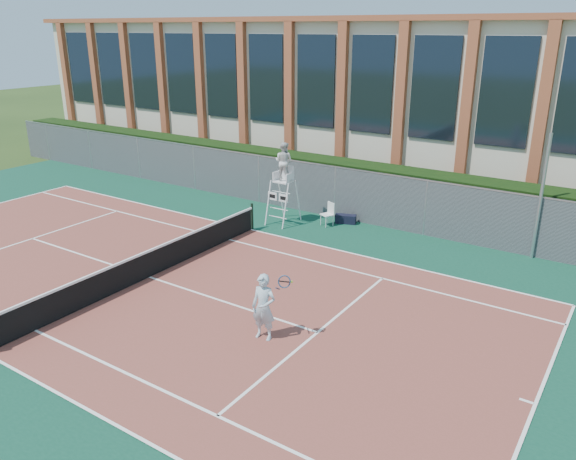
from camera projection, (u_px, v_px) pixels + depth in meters
The scene contains 13 objects.
ground at pixel (149, 278), 18.32m from camera, with size 120.00×120.00×0.00m, color #233814.
apron at pixel (171, 267), 19.11m from camera, with size 36.00×20.00×0.01m, color #0D3C2A.
tennis_court at pixel (149, 277), 18.32m from camera, with size 23.77×10.97×0.02m, color brown.
tennis_net at pixel (148, 263), 18.14m from camera, with size 0.10×11.30×1.10m.
fence at pixel (295, 186), 24.84m from camera, with size 40.00×0.06×2.20m, color #595E60, non-canonical shape.
hedge at pixel (309, 180), 25.78m from camera, with size 40.00×1.40×2.20m, color black.
building at pixel (385, 96), 30.97m from camera, with size 45.00×10.60×8.22m.
steel_pole at pixel (541, 198), 19.15m from camera, with size 0.12×0.12×4.45m, color #9EA0A5.
umpire_chair at pixel (284, 164), 22.70m from camera, with size 0.96×1.47×3.43m.
plastic_chair at pixel (329, 212), 22.99m from camera, with size 0.59×0.59×0.96m.
sports_bag_near at pixel (346, 219), 23.35m from camera, with size 0.86×0.34×0.37m, color black.
sports_bag_far at pixel (344, 218), 23.68m from camera, with size 0.56×0.24×0.22m, color black.
tennis_player at pixel (264, 307), 14.42m from camera, with size 1.02×0.71×1.81m.
Camera 1 is at (13.02, -11.40, 7.71)m, focal length 35.00 mm.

